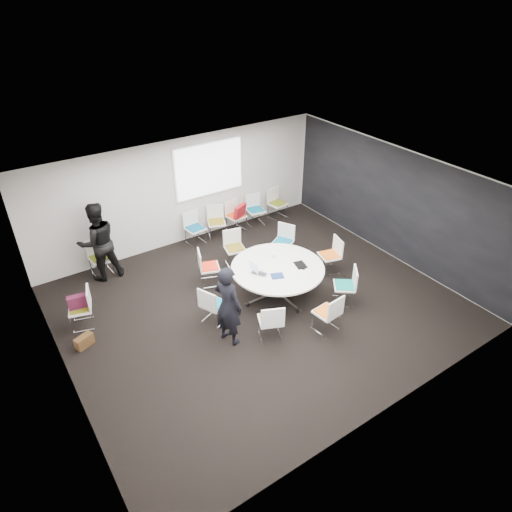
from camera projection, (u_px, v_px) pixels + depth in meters
room_shell at (263, 250)px, 9.31m from camera, size 8.08×7.08×2.88m
conference_table at (277, 275)px, 10.09m from camera, size 2.05×2.05×0.73m
projection_screen at (209, 169)px, 11.83m from camera, size 1.90×0.03×1.35m
chair_ring_a at (329, 261)px, 11.00m from camera, size 0.55×0.56×0.88m
chair_ring_b at (283, 248)px, 11.53m from camera, size 0.61×0.62×0.88m
chair_ring_c at (235, 254)px, 11.28m from camera, size 0.55×0.54×0.88m
chair_ring_d at (209, 273)px, 10.57m from camera, size 0.58×0.59×0.88m
chair_ring_e at (214, 311)px, 9.41m from camera, size 0.59×0.60×0.88m
chair_ring_f at (271, 327)px, 8.99m from camera, size 0.60×0.60×0.88m
chair_ring_g at (327, 319)px, 9.19m from camera, size 0.50×0.49×0.88m
chair_ring_h at (344, 292)px, 9.96m from camera, size 0.64×0.64×0.88m
chair_back_a at (195, 234)px, 12.14m from camera, size 0.50×0.49×0.88m
chair_back_b at (217, 228)px, 12.43m from camera, size 0.59×0.59×0.88m
chair_back_c at (236, 222)px, 12.74m from camera, size 0.52×0.51×0.88m
chair_back_d at (255, 215)px, 13.05m from camera, size 0.52×0.51×0.88m
chair_back_e at (277, 209)px, 13.41m from camera, size 0.52×0.51×0.88m
chair_spare_left at (83, 315)px, 9.31m from camera, size 0.56×0.57×0.88m
chair_person_back at (101, 264)px, 10.91m from camera, size 0.49×0.48×0.88m
person_main at (228, 305)px, 8.63m from camera, size 0.58×0.72×1.72m
person_back at (98, 242)px, 10.43m from camera, size 0.95×0.75×1.92m
laptop at (260, 272)px, 9.78m from camera, size 0.36×0.39×0.03m
laptop_lid at (254, 267)px, 9.75m from camera, size 0.03×0.30×0.22m
notebook_black at (300, 265)px, 10.03m from camera, size 0.29×0.34×0.02m
tablet_folio at (277, 276)px, 9.67m from camera, size 0.32×0.29×0.03m
papers_right at (296, 256)px, 10.36m from camera, size 0.36×0.36×0.00m
papers_front at (304, 260)px, 10.21m from camera, size 0.32×0.24×0.00m
cup at (273, 256)px, 10.29m from camera, size 0.08×0.08×0.09m
phone at (304, 268)px, 9.94m from camera, size 0.16×0.12×0.01m
maroon_bag at (78, 302)px, 9.12m from camera, size 0.42×0.21×0.28m
brown_bag at (84, 341)px, 8.87m from camera, size 0.39×0.28×0.24m
red_jacket at (240, 211)px, 12.35m from camera, size 0.47×0.32×0.36m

